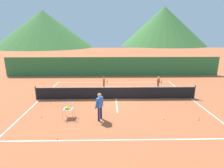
{
  "coord_description": "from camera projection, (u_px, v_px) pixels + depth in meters",
  "views": [
    {
      "loc": [
        -0.57,
        -13.13,
        4.77
      ],
      "look_at": [
        -0.3,
        0.02,
        1.19
      ],
      "focal_mm": 28.66,
      "sensor_mm": 36.0,
      "label": 1
    }
  ],
  "objects": [
    {
      "name": "tennis_ball_7",
      "position": [
        50.0,
        103.0,
        13.0
      ],
      "size": [
        0.07,
        0.07,
        0.07
      ],
      "primitive_type": "sphere",
      "color": "yellow",
      "rests_on": "ground"
    },
    {
      "name": "tennis_ball_9",
      "position": [
        198.0,
        120.0,
        10.4
      ],
      "size": [
        0.07,
        0.07,
        0.07
      ],
      "primitive_type": "sphere",
      "color": "yellow",
      "rests_on": "ground"
    },
    {
      "name": "windscreen_fence",
      "position": [
        113.0,
        66.0,
        21.7
      ],
      "size": [
        25.89,
        0.08,
        2.27
      ],
      "primitive_type": "cube",
      "color": "#33753D",
      "rests_on": "ground"
    },
    {
      "name": "tennis_ball_1",
      "position": [
        184.0,
        103.0,
        13.02
      ],
      "size": [
        0.07,
        0.07,
        0.07
      ],
      "primitive_type": "sphere",
      "color": "yellow",
      "rests_on": "ground"
    },
    {
      "name": "hill_0",
      "position": [
        44.0,
        29.0,
        72.5
      ],
      "size": [
        38.83,
        38.83,
        14.58
      ],
      "primitive_type": "cone",
      "color": "#427A38",
      "rests_on": "ground"
    },
    {
      "name": "tennis_ball_10",
      "position": [
        63.0,
        102.0,
        13.1
      ],
      "size": [
        0.07,
        0.07,
        0.07
      ],
      "primitive_type": "sphere",
      "color": "yellow",
      "rests_on": "ground"
    },
    {
      "name": "instructor",
      "position": [
        100.0,
        104.0,
        10.24
      ],
      "size": [
        0.48,
        0.82,
        1.63
      ],
      "color": "#191E4C",
      "rests_on": "ground"
    },
    {
      "name": "student_1",
      "position": [
        158.0,
        82.0,
        16.08
      ],
      "size": [
        0.41,
        0.69,
        1.24
      ],
      "color": "navy",
      "rests_on": "ground"
    },
    {
      "name": "tennis_ball_3",
      "position": [
        42.0,
        117.0,
        10.77
      ],
      "size": [
        0.07,
        0.07,
        0.07
      ],
      "primitive_type": "sphere",
      "color": "yellow",
      "rests_on": "ground"
    },
    {
      "name": "tennis_ball_4",
      "position": [
        58.0,
        106.0,
        12.45
      ],
      "size": [
        0.07,
        0.07,
        0.07
      ],
      "primitive_type": "sphere",
      "color": "yellow",
      "rests_on": "ground"
    },
    {
      "name": "tennis_ball_2",
      "position": [
        199.0,
        119.0,
        10.51
      ],
      "size": [
        0.07,
        0.07,
        0.07
      ],
      "primitive_type": "sphere",
      "color": "yellow",
      "rests_on": "ground"
    },
    {
      "name": "tennis_ball_0",
      "position": [
        199.0,
        117.0,
        10.76
      ],
      "size": [
        0.07,
        0.07,
        0.07
      ],
      "primitive_type": "sphere",
      "color": "yellow",
      "rests_on": "ground"
    },
    {
      "name": "tennis_ball_5",
      "position": [
        57.0,
        138.0,
        8.51
      ],
      "size": [
        0.07,
        0.07,
        0.07
      ],
      "primitive_type": "sphere",
      "color": "yellow",
      "rests_on": "ground"
    },
    {
      "name": "tennis_net",
      "position": [
        116.0,
        93.0,
        13.8
      ],
      "size": [
        12.36,
        0.08,
        1.05
      ],
      "color": "#333338",
      "rests_on": "ground"
    },
    {
      "name": "line_baseline_near",
      "position": [
        121.0,
        140.0,
        8.44
      ],
      "size": [
        11.77,
        0.08,
        0.01
      ],
      "primitive_type": "cube",
      "color": "white",
      "rests_on": "ground"
    },
    {
      "name": "line_service_center",
      "position": [
        116.0,
        99.0,
        13.93
      ],
      "size": [
        0.08,
        5.18,
        0.01
      ],
      "primitive_type": "cube",
      "color": "white",
      "rests_on": "ground"
    },
    {
      "name": "tennis_ball_8",
      "position": [
        91.0,
        107.0,
        12.33
      ],
      "size": [
        0.07,
        0.07,
        0.07
      ],
      "primitive_type": "sphere",
      "color": "yellow",
      "rests_on": "ground"
    },
    {
      "name": "student_0",
      "position": [
        104.0,
        82.0,
        15.99
      ],
      "size": [
        0.45,
        0.58,
        1.23
      ],
      "color": "black",
      "rests_on": "ground"
    },
    {
      "name": "tennis_ball_6",
      "position": [
        164.0,
        119.0,
        10.49
      ],
      "size": [
        0.07,
        0.07,
        0.07
      ],
      "primitive_type": "sphere",
      "color": "yellow",
      "rests_on": "ground"
    },
    {
      "name": "line_sideline_west",
      "position": [
        40.0,
        99.0,
        13.81
      ],
      "size": [
        0.08,
        10.83,
        0.01
      ],
      "primitive_type": "cube",
      "color": "white",
      "rests_on": "ground"
    },
    {
      "name": "line_baseline_far",
      "position": [
        114.0,
        82.0,
        18.89
      ],
      "size": [
        11.77,
        0.08,
        0.01
      ],
      "primitive_type": "cube",
      "color": "white",
      "rests_on": "ground"
    },
    {
      "name": "hill_1",
      "position": [
        163.0,
        26.0,
        84.58
      ],
      "size": [
        39.61,
        39.61,
        17.85
      ],
      "primitive_type": "cone",
      "color": "#427A38",
      "rests_on": "ground"
    },
    {
      "name": "line_sideline_east",
      "position": [
        191.0,
        98.0,
        14.04
      ],
      "size": [
        0.08,
        10.83,
        0.01
      ],
      "primitive_type": "cube",
      "color": "white",
      "rests_on": "ground"
    },
    {
      "name": "ground_plane",
      "position": [
        116.0,
        99.0,
        13.93
      ],
      "size": [
        120.0,
        120.0,
        0.0
      ],
      "primitive_type": "plane",
      "color": "#BC6038"
    },
    {
      "name": "ball_cart",
      "position": [
        68.0,
        108.0,
        10.64
      ],
      "size": [
        0.58,
        0.58,
        0.9
      ],
      "color": "#B7B7BC",
      "rests_on": "ground"
    }
  ]
}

